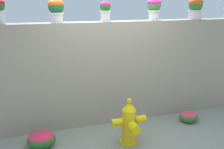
{
  "coord_description": "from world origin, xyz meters",
  "views": [
    {
      "loc": [
        -1.57,
        -4.0,
        2.41
      ],
      "look_at": [
        0.01,
        0.78,
        1.02
      ],
      "focal_mm": 43.59,
      "sensor_mm": 36.0,
      "label": 1
    }
  ],
  "objects": [
    {
      "name": "flower_bush_right",
      "position": [
        -1.4,
        0.31,
        0.14
      ],
      "size": [
        0.48,
        0.43,
        0.26
      ],
      "color": "#266822",
      "rests_on": "ground"
    },
    {
      "name": "ground_plane",
      "position": [
        0.0,
        0.0,
        0.0
      ],
      "size": [
        24.0,
        24.0,
        0.0
      ],
      "primitive_type": "plane",
      "color": "gray"
    },
    {
      "name": "stone_wall",
      "position": [
        0.0,
        0.98,
        1.01
      ],
      "size": [
        6.41,
        0.37,
        2.01
      ],
      "primitive_type": "cube",
      "color": "gray",
      "rests_on": "ground"
    },
    {
      "name": "potted_plant_5",
      "position": [
        1.9,
        0.95,
        2.27
      ],
      "size": [
        0.3,
        0.3,
        0.44
      ],
      "color": "silver",
      "rests_on": "stone_wall"
    },
    {
      "name": "potted_plant_3",
      "position": [
        -0.04,
        1.0,
        2.24
      ],
      "size": [
        0.21,
        0.21,
        0.38
      ],
      "color": "silver",
      "rests_on": "stone_wall"
    },
    {
      "name": "fire_hydrant",
      "position": [
        0.05,
        -0.06,
        0.37
      ],
      "size": [
        0.62,
        0.48,
        0.8
      ],
      "color": "gold",
      "rests_on": "ground"
    },
    {
      "name": "potted_plant_4",
      "position": [
        0.95,
        0.97,
        2.28
      ],
      "size": [
        0.28,
        0.28,
        0.42
      ],
      "color": "silver",
      "rests_on": "stone_wall"
    },
    {
      "name": "flower_bush_left",
      "position": [
        1.53,
        0.36,
        0.11
      ],
      "size": [
        0.38,
        0.34,
        0.22
      ],
      "color": "#34652E",
      "rests_on": "ground"
    },
    {
      "name": "potted_plant_2",
      "position": [
        -0.96,
        0.96,
        2.27
      ],
      "size": [
        0.29,
        0.29,
        0.42
      ],
      "color": "silver",
      "rests_on": "stone_wall"
    }
  ]
}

